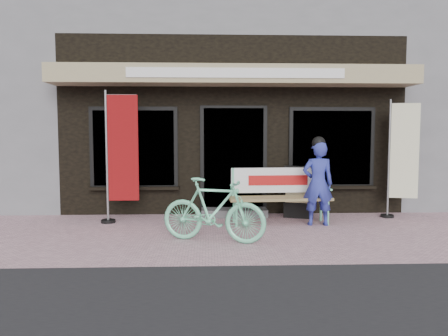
{
  "coord_description": "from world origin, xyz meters",
  "views": [
    {
      "loc": [
        -0.54,
        -6.82,
        1.67
      ],
      "look_at": [
        -0.24,
        0.7,
        1.05
      ],
      "focal_mm": 35.0,
      "sensor_mm": 36.0,
      "label": 1
    }
  ],
  "objects_px": {
    "person": "(318,182)",
    "nobori_cream": "(402,157)",
    "bicycle": "(214,210)",
    "menu_stand": "(297,191)",
    "bench": "(279,191)",
    "nobori_red": "(120,155)"
  },
  "relations": [
    {
      "from": "bench",
      "to": "person",
      "type": "height_order",
      "value": "person"
    },
    {
      "from": "person",
      "to": "nobori_red",
      "type": "xyz_separation_m",
      "value": [
        -3.57,
        0.36,
        0.47
      ]
    },
    {
      "from": "nobori_red",
      "to": "nobori_cream",
      "type": "xyz_separation_m",
      "value": [
        5.35,
        0.25,
        -0.07
      ]
    },
    {
      "from": "bicycle",
      "to": "nobori_cream",
      "type": "distance_m",
      "value": 4.12
    },
    {
      "from": "bench",
      "to": "bicycle",
      "type": "height_order",
      "value": "bench"
    },
    {
      "from": "bench",
      "to": "menu_stand",
      "type": "height_order",
      "value": "menu_stand"
    },
    {
      "from": "person",
      "to": "nobori_cream",
      "type": "xyz_separation_m",
      "value": [
        1.78,
        0.6,
        0.4
      ]
    },
    {
      "from": "nobori_cream",
      "to": "bicycle",
      "type": "bearing_deg",
      "value": -140.74
    },
    {
      "from": "nobori_cream",
      "to": "menu_stand",
      "type": "distance_m",
      "value": 2.13
    },
    {
      "from": "menu_stand",
      "to": "person",
      "type": "bearing_deg",
      "value": -49.55
    },
    {
      "from": "person",
      "to": "bicycle",
      "type": "xyz_separation_m",
      "value": [
        -1.89,
        -1.13,
        -0.29
      ]
    },
    {
      "from": "bench",
      "to": "person",
      "type": "relative_size",
      "value": 1.18
    },
    {
      "from": "bench",
      "to": "nobori_cream",
      "type": "distance_m",
      "value": 2.53
    },
    {
      "from": "person",
      "to": "nobori_red",
      "type": "bearing_deg",
      "value": 176.7
    },
    {
      "from": "person",
      "to": "nobori_cream",
      "type": "height_order",
      "value": "nobori_cream"
    },
    {
      "from": "bench",
      "to": "person",
      "type": "bearing_deg",
      "value": -23.02
    },
    {
      "from": "menu_stand",
      "to": "nobori_cream",
      "type": "bearing_deg",
      "value": 18.96
    },
    {
      "from": "person",
      "to": "nobori_cream",
      "type": "relative_size",
      "value": 0.69
    },
    {
      "from": "nobori_red",
      "to": "menu_stand",
      "type": "height_order",
      "value": "nobori_red"
    },
    {
      "from": "person",
      "to": "menu_stand",
      "type": "relative_size",
      "value": 1.57
    },
    {
      "from": "nobori_cream",
      "to": "bench",
      "type": "bearing_deg",
      "value": -157.77
    },
    {
      "from": "bench",
      "to": "nobori_red",
      "type": "bearing_deg",
      "value": 175.59
    }
  ]
}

